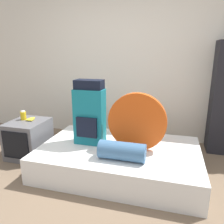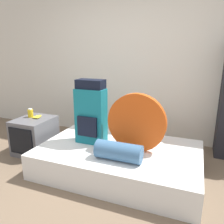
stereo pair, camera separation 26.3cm
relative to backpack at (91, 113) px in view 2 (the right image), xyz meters
name	(u,v)px [view 2 (the right image)]	position (x,y,z in m)	size (l,w,h in m)	color
ground_plane	(75,202)	(0.19, -0.78, -0.72)	(16.00, 16.00, 0.00)	brown
wall_back	(132,62)	(0.19, 1.19, 0.58)	(8.00, 0.05, 2.60)	silver
bed	(119,159)	(0.40, -0.04, -0.56)	(1.96, 1.23, 0.32)	white
backpack	(91,113)	(0.00, 0.00, 0.00)	(0.38, 0.23, 0.82)	#14707F
tent_bag	(137,123)	(0.61, -0.03, -0.05)	(0.70, 0.08, 0.70)	#D14C14
sleeping_roll	(119,151)	(0.50, -0.35, -0.30)	(0.51, 0.21, 0.21)	#3D668E
television	(35,135)	(-0.96, 0.02, -0.46)	(0.49, 0.57, 0.52)	#5B5B60
canister	(30,113)	(-1.06, 0.08, -0.13)	(0.08, 0.08, 0.13)	gold
banana_bunch	(38,117)	(-0.94, 0.10, -0.18)	(0.12, 0.16, 0.03)	yellow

